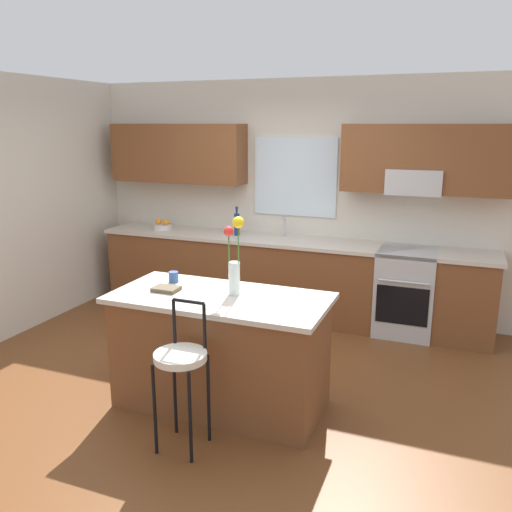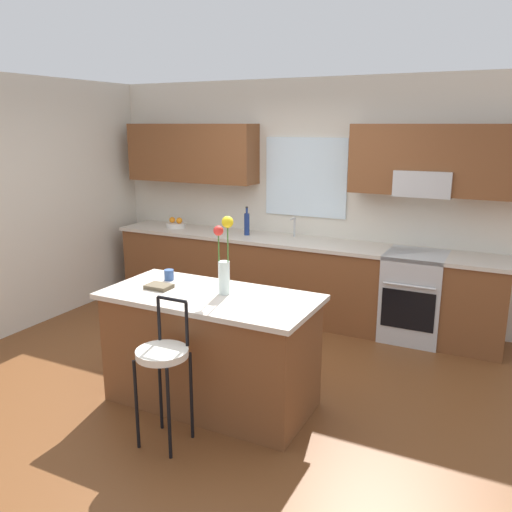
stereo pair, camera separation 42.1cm
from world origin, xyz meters
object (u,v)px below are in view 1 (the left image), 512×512
Objects in this scene: oven_range at (405,292)px; flower_vase at (234,260)px; cookbook at (166,289)px; bottle_olive_oil at (237,224)px; bar_stool_near at (181,363)px; fruit_bowl_oranges at (162,226)px; mug_ceramic at (174,277)px; kitchen_island at (221,351)px.

flower_vase is (-1.10, -2.03, 0.74)m from oven_range.
cookbook is 0.59× the size of bottle_olive_oil.
bottle_olive_oil is at bearing 105.82° from bar_stool_near.
fruit_bowl_oranges is (-1.89, 2.05, -0.23)m from flower_vase.
mug_ceramic is at bearing 105.81° from cookbook.
kitchen_island is at bearing -69.88° from bottle_olive_oil.
cookbook is at bearing -173.43° from kitchen_island.
flower_vase is (0.10, 0.68, 0.56)m from bar_stool_near.
oven_range is 3.02m from fruit_bowl_oranges.
fruit_bowl_oranges is (-1.35, 2.16, 0.03)m from cookbook.
kitchen_island is 2.74× the size of flower_vase.
mug_ceramic is (-0.51, 0.80, 0.33)m from bar_stool_near.
oven_range is 2.96m from bar_stool_near.
flower_vase reaches higher than bottle_olive_oil.
mug_ceramic reaches higher than oven_range.
kitchen_island is 8.40× the size of cookbook.
fruit_bowl_oranges reaches higher than kitchen_island.
kitchen_island is 2.33m from bottle_olive_oil.
oven_range is at bearing 48.33° from mug_ceramic.
bar_stool_near is at bearing -98.23° from flower_vase.
mug_ceramic is at bearing -131.67° from oven_range.
mug_ceramic is 1.96m from bottle_olive_oil.
fruit_bowl_oranges is (-1.28, 1.94, -0.00)m from mug_ceramic.
flower_vase is 2.56× the size of fruit_bowl_oranges.
bar_stool_near reaches higher than kitchen_island.
cookbook is 2.19m from bottle_olive_oil.
cookbook is 0.83× the size of fruit_bowl_oranges.
mug_ceramic reaches higher than kitchen_island.
mug_ceramic is 0.27× the size of bottle_olive_oil.
fruit_bowl_oranges is at bearing 179.53° from oven_range.
bottle_olive_oil is at bearing 179.28° from oven_range.
kitchen_island is at bearing -148.07° from flower_vase.
bar_stool_near is at bearing -52.13° from cookbook.
mug_ceramic is at bearing 160.67° from kitchen_island.
kitchen_island is 0.64m from bar_stool_near.
bottle_olive_oil is (-0.77, 2.73, 0.42)m from bar_stool_near.
fruit_bowl_oranges is at bearing 180.00° from bottle_olive_oil.
bar_stool_near is 4.34× the size of fruit_bowl_oranges.
cookbook is (-0.44, -0.05, 0.47)m from kitchen_island.
fruit_bowl_oranges is at bearing 123.20° from bar_stool_near.
mug_ceramic is at bearing 169.11° from flower_vase.
flower_vase is 1.81× the size of bottle_olive_oil.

